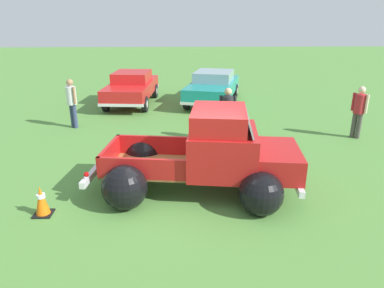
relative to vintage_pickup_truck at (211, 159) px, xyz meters
The scene contains 9 objects.
ground_plane 0.85m from the vintage_pickup_truck, behind, with size 80.00×80.00×0.00m, color #548C3D.
vintage_pickup_truck is the anchor object (origin of this frame).
show_car_0 9.08m from the vintage_pickup_truck, 108.32° to the left, with size 2.20×4.45×1.43m.
show_car_1 8.71m from the vintage_pickup_truck, 84.58° to the left, with size 3.01×4.80×1.43m.
spectator_0 6.73m from the vintage_pickup_truck, 131.83° to the left, with size 0.48×0.48×1.74m.
spectator_1 6.21m from the vintage_pickup_truck, 35.12° to the left, with size 0.48×0.48×1.70m.
spectator_2 3.41m from the vintage_pickup_truck, 76.49° to the left, with size 0.54×0.39×1.73m.
lane_cone_0 2.87m from the vintage_pickup_truck, 133.89° to the left, with size 0.36×0.36×0.63m.
lane_cone_1 3.62m from the vintage_pickup_truck, 164.26° to the right, with size 0.36×0.36×0.63m.
Camera 1 is at (-0.27, -7.37, 3.79)m, focal length 33.12 mm.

